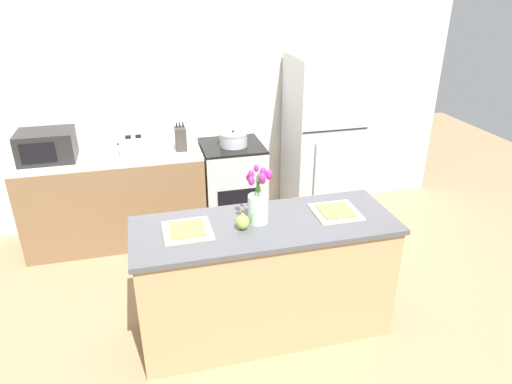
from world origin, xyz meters
TOP-DOWN VIEW (x-y plane):
  - ground_plane at (0.00, 0.00)m, footprint 10.00×10.00m
  - back_wall at (0.00, 2.00)m, footprint 5.20×0.08m
  - kitchen_island at (0.00, 0.00)m, footprint 1.80×0.66m
  - back_counter at (-1.06, 1.60)m, footprint 1.68×0.60m
  - stove_range at (0.10, 1.60)m, footprint 0.60×0.61m
  - refrigerator at (1.05, 1.60)m, footprint 0.68×0.67m
  - flower_vase at (-0.04, 0.03)m, footprint 0.17×0.16m
  - pear_figurine at (-0.16, -0.04)m, footprint 0.09×0.09m
  - plate_setting_left at (-0.52, 0.02)m, footprint 0.32×0.32m
  - plate_setting_right at (0.52, 0.02)m, footprint 0.32×0.32m
  - toaster at (-0.83, 1.56)m, footprint 0.28×0.18m
  - cooking_pot at (0.11, 1.57)m, footprint 0.28×0.28m
  - microwave at (-1.58, 1.60)m, footprint 0.48×0.37m
  - knife_block at (-0.40, 1.58)m, footprint 0.10×0.14m

SIDE VIEW (x-z plane):
  - ground_plane at x=0.00m, z-range 0.00..0.00m
  - kitchen_island at x=0.00m, z-range 0.00..0.90m
  - stove_range at x=0.10m, z-range 0.00..0.91m
  - back_counter at x=-1.06m, z-range 0.00..0.91m
  - refrigerator at x=1.05m, z-range 0.00..1.74m
  - plate_setting_left at x=-0.52m, z-range 0.89..0.92m
  - plate_setting_right at x=0.52m, z-range 0.89..0.92m
  - pear_figurine at x=-0.16m, z-range 0.88..1.02m
  - cooking_pot at x=0.11m, z-range 0.90..1.05m
  - toaster at x=-0.83m, z-range 0.91..1.08m
  - knife_block at x=-0.40m, z-range 0.88..1.15m
  - flower_vase at x=-0.04m, z-range 0.84..1.24m
  - microwave at x=-1.58m, z-range 0.91..1.18m
  - back_wall at x=0.00m, z-range 0.00..2.70m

